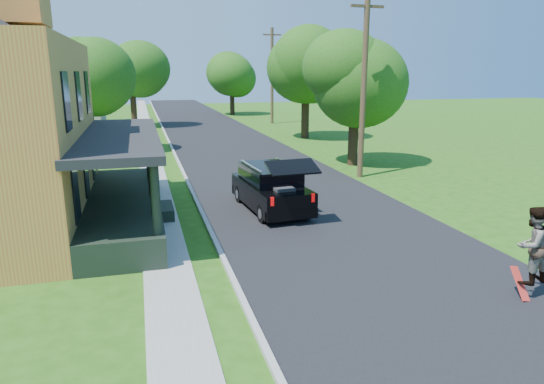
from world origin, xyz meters
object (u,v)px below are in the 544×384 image
object	(u,v)px
skateboarder	(532,245)
tree_right_near	(355,68)
black_suv	(271,188)
utility_pole_near	(364,85)

from	to	relation	value
skateboarder	tree_right_near	bearing A→B (deg)	-111.50
black_suv	tree_right_near	distance (m)	11.28
tree_right_near	black_suv	bearing A→B (deg)	-131.52
tree_right_near	skateboarder	bearing A→B (deg)	-100.16
black_suv	utility_pole_near	world-z (taller)	utility_pole_near
skateboarder	utility_pole_near	distance (m)	13.86
skateboarder	utility_pole_near	xyz separation A→B (m)	(2.00, 13.33, 3.24)
black_suv	utility_pole_near	xyz separation A→B (m)	(5.90, 4.59, 3.67)
black_suv	skateboarder	size ratio (longest dim) A/B	2.69
tree_right_near	utility_pole_near	world-z (taller)	utility_pole_near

